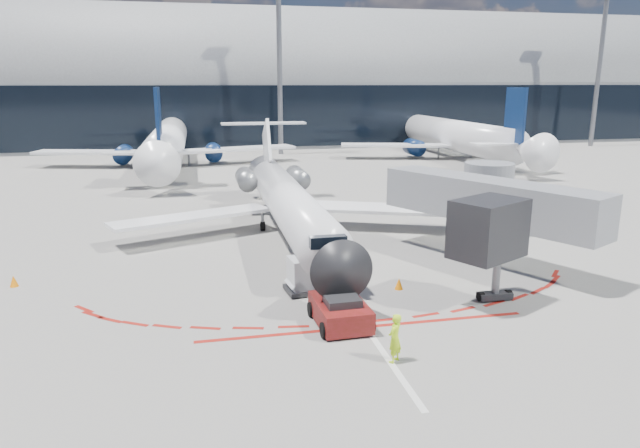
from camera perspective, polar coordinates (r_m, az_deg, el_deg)
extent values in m
plane|color=slate|center=(34.63, -0.81, -2.60)|extent=(260.00, 260.00, 0.00)
cube|color=silver|center=(36.52, -1.42, -1.72)|extent=(0.25, 40.00, 0.01)
cube|color=maroon|center=(24.13, 4.58, -10.21)|extent=(14.00, 0.25, 0.01)
cube|color=gray|center=(97.90, -8.37, 10.96)|extent=(150.00, 24.00, 10.00)
cylinder|color=gray|center=(97.78, -8.47, 13.88)|extent=(150.00, 24.00, 24.00)
cube|color=black|center=(85.90, -7.82, 10.58)|extent=(150.00, 0.20, 9.00)
cube|color=gray|center=(32.63, 16.48, 2.30)|extent=(8.22, 12.61, 2.30)
cube|color=black|center=(26.28, 16.48, -0.43)|extent=(3.86, 3.44, 2.60)
cylinder|color=slate|center=(27.66, 17.21, -4.96)|extent=(0.36, 0.36, 2.40)
cube|color=black|center=(27.98, 17.07, -6.86)|extent=(1.60, 0.60, 0.30)
cylinder|color=gray|center=(39.24, 16.36, 2.41)|extent=(3.20, 3.20, 4.80)
cylinder|color=black|center=(39.71, 16.15, -0.63)|extent=(4.00, 4.00, 0.50)
cylinder|color=slate|center=(81.42, -4.07, 15.77)|extent=(0.70, 0.70, 25.00)
cylinder|color=slate|center=(101.34, 26.16, 14.07)|extent=(0.70, 0.70, 25.00)
cylinder|color=white|center=(36.55, -3.07, 2.04)|extent=(2.68, 21.84, 2.68)
cone|color=black|center=(24.85, 1.39, -3.70)|extent=(2.68, 2.78, 2.68)
cone|color=white|center=(48.95, -5.41, 5.03)|extent=(2.68, 3.57, 2.68)
cube|color=black|center=(26.18, 0.60, -1.53)|extent=(1.69, 1.39, 0.55)
cube|color=white|center=(37.79, -12.67, 0.72)|extent=(10.63, 6.30, 0.31)
cube|color=white|center=(39.54, 5.45, 1.58)|extent=(10.63, 6.30, 0.31)
cube|color=white|center=(47.66, -5.33, 7.69)|extent=(0.25, 4.66, 4.74)
cube|color=white|center=(49.56, -5.67, 9.99)|extent=(7.15, 1.59, 0.16)
cylinder|color=slate|center=(44.81, -7.41, 4.48)|extent=(1.49, 3.38, 1.49)
cylinder|color=slate|center=(45.31, -2.26, 4.69)|extent=(1.49, 3.38, 1.49)
cylinder|color=black|center=(28.44, -0.12, -5.75)|extent=(0.22, 0.56, 0.56)
cylinder|color=black|center=(39.22, -5.75, -0.21)|extent=(0.30, 0.64, 0.64)
cylinder|color=black|center=(39.63, -1.47, 0.00)|extent=(0.30, 0.64, 0.64)
cylinder|color=slate|center=(28.35, -0.12, -5.24)|extent=(0.18, 0.18, 1.09)
cube|color=#53120B|center=(24.12, 2.02, -8.78)|extent=(2.13, 3.29, 0.90)
cube|color=black|center=(23.62, 2.24, -7.70)|extent=(1.45, 1.26, 0.35)
cylinder|color=slate|center=(26.16, 0.66, -7.38)|extent=(0.20, 2.61, 0.10)
cylinder|color=black|center=(23.00, 0.47, -10.57)|extent=(0.31, 0.65, 0.64)
cylinder|color=black|center=(23.51, 5.04, -10.06)|extent=(0.31, 0.65, 0.64)
cylinder|color=black|center=(24.97, -0.83, -8.53)|extent=(0.31, 0.65, 0.64)
cylinder|color=black|center=(25.44, 3.40, -8.11)|extent=(0.31, 0.65, 0.64)
imported|color=#C2F519|center=(21.09, 7.48, -11.26)|extent=(0.79, 0.78, 1.85)
cube|color=black|center=(27.76, -1.49, -6.50)|extent=(2.02, 1.78, 0.20)
cube|color=silver|center=(27.49, -1.50, -4.88)|extent=(1.63, 1.55, 1.47)
cylinder|color=black|center=(27.06, -2.60, -7.24)|extent=(0.11, 0.19, 0.18)
cylinder|color=black|center=(27.48, 0.37, -6.89)|extent=(0.11, 0.19, 0.18)
cylinder|color=black|center=(28.13, -3.30, -6.40)|extent=(0.11, 0.19, 0.18)
cylinder|color=black|center=(28.54, -0.43, -6.08)|extent=(0.11, 0.19, 0.18)
cone|color=orange|center=(32.27, -28.29, -5.05)|extent=(0.41, 0.41, 0.57)
cone|color=orange|center=(28.37, 7.90, -5.93)|extent=(0.41, 0.41, 0.57)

